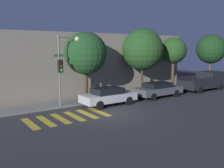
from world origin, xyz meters
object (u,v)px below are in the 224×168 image
object	(u,v)px
sedan_middle	(158,89)
tree_far_end	(174,51)
traffic_light_pole	(64,61)
tree_near_corner	(86,53)
pickup_truck	(205,81)
tree_midblock	(143,50)
sedan_near_corner	(108,96)
tree_behind_truck	(211,49)

from	to	relation	value
sedan_middle	tree_far_end	size ratio (longest dim) A/B	0.84
traffic_light_pole	tree_near_corner	size ratio (longest dim) A/B	0.93
pickup_truck	tree_near_corner	xyz separation A→B (m)	(-12.73, 2.01, 2.97)
tree_near_corner	tree_midblock	distance (m)	5.96
sedan_near_corner	sedan_middle	xyz separation A→B (m)	(5.28, -0.00, -0.01)
traffic_light_pole	tree_midblock	size ratio (longest dim) A/B	0.86
traffic_light_pole	sedan_near_corner	distance (m)	4.20
tree_near_corner	sedan_middle	bearing A→B (deg)	-18.29
tree_behind_truck	traffic_light_pole	bearing A→B (deg)	-177.74
sedan_near_corner	tree_midblock	xyz separation A→B (m)	(5.17, 2.01, 3.44)
pickup_truck	tree_far_end	bearing A→B (deg)	142.01
pickup_truck	sedan_near_corner	bearing A→B (deg)	180.00
sedan_middle	pickup_truck	world-z (taller)	pickup_truck
sedan_near_corner	tree_behind_truck	xyz separation A→B (m)	(15.74, 2.01, 3.43)
sedan_middle	tree_midblock	size ratio (longest dim) A/B	0.74
sedan_near_corner	tree_far_end	bearing A→B (deg)	12.07
tree_midblock	traffic_light_pole	bearing A→B (deg)	-174.81
traffic_light_pole	sedan_middle	world-z (taller)	traffic_light_pole
tree_far_end	tree_behind_truck	size ratio (longest dim) A/B	0.92
traffic_light_pole	tree_behind_truck	bearing A→B (deg)	2.26
tree_near_corner	tree_far_end	xyz separation A→B (m)	(10.17, 0.00, 0.12)
sedan_near_corner	tree_behind_truck	bearing A→B (deg)	7.27
sedan_middle	tree_midblock	distance (m)	3.99
sedan_middle	tree_far_end	bearing A→B (deg)	26.10
tree_near_corner	tree_far_end	world-z (taller)	tree_near_corner
tree_midblock	tree_far_end	size ratio (longest dim) A/B	1.13
traffic_light_pole	pickup_truck	world-z (taller)	traffic_light_pole
sedan_middle	tree_near_corner	world-z (taller)	tree_near_corner
sedan_middle	tree_midblock	xyz separation A→B (m)	(-0.11, 2.01, 3.45)
tree_far_end	tree_behind_truck	xyz separation A→B (m)	(6.36, 0.00, 0.15)
pickup_truck	tree_far_end	distance (m)	4.49
traffic_light_pole	tree_far_end	size ratio (longest dim) A/B	0.97
sedan_near_corner	tree_behind_truck	distance (m)	16.23
sedan_middle	sedan_near_corner	bearing A→B (deg)	180.00
sedan_middle	pickup_truck	size ratio (longest dim) A/B	0.83
sedan_near_corner	tree_near_corner	xyz separation A→B (m)	(-0.79, 2.01, 3.17)
traffic_light_pole	tree_near_corner	world-z (taller)	tree_near_corner
tree_far_end	tree_midblock	bearing A→B (deg)	180.00
pickup_truck	tree_far_end	world-z (taller)	tree_far_end
traffic_light_pole	sedan_near_corner	size ratio (longest dim) A/B	1.22
pickup_truck	tree_behind_truck	distance (m)	5.37
tree_midblock	tree_far_end	xyz separation A→B (m)	(4.21, 0.00, -0.15)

